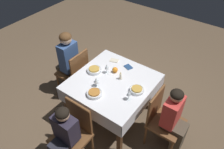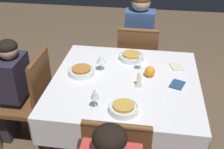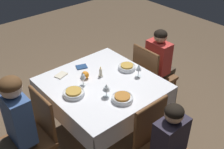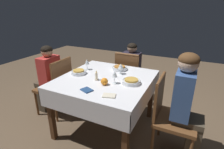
{
  "view_description": "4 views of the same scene",
  "coord_description": "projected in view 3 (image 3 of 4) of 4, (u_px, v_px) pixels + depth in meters",
  "views": [
    {
      "loc": [
        -1.34,
        1.85,
        2.86
      ],
      "look_at": [
        0.01,
        0.0,
        0.86
      ],
      "focal_mm": 35.0,
      "sensor_mm": 36.0,
      "label": 1
    },
    {
      "loc": [
        -1.84,
        -0.17,
        1.91
      ],
      "look_at": [
        -0.05,
        0.1,
        0.8
      ],
      "focal_mm": 45.0,
      "sensor_mm": 36.0,
      "label": 2
    },
    {
      "loc": [
        1.51,
        1.92,
        2.43
      ],
      "look_at": [
        -0.07,
        0.09,
        0.85
      ],
      "focal_mm": 45.0,
      "sensor_mm": 36.0,
      "label": 3
    },
    {
      "loc": [
        0.96,
        -1.78,
        1.58
      ],
      "look_at": [
        0.08,
        0.03,
        0.79
      ],
      "focal_mm": 28.0,
      "sensor_mm": 36.0,
      "label": 4
    }
  ],
  "objects": [
    {
      "name": "bowl_north",
      "position": [
        122.0,
        98.0,
        2.7
      ],
      "size": [
        0.21,
        0.21,
        0.06
      ],
      "color": "silver",
      "rests_on": "dining_table"
    },
    {
      "name": "candle_centerpiece",
      "position": [
        101.0,
        73.0,
        3.05
      ],
      "size": [
        0.06,
        0.06,
        0.12
      ],
      "color": "beige",
      "rests_on": "dining_table"
    },
    {
      "name": "ground_plane",
      "position": [
        103.0,
        133.0,
        3.37
      ],
      "size": [
        8.0,
        8.0,
        0.0
      ],
      "primitive_type": "plane",
      "color": "brown"
    },
    {
      "name": "person_child_red",
      "position": [
        160.0,
        63.0,
        3.6
      ],
      "size": [
        0.33,
        0.3,
        1.06
      ],
      "rotation": [
        0.0,
        0.0,
        -1.57
      ],
      "color": "#4C4233",
      "rests_on": "ground_plane"
    },
    {
      "name": "person_adult_denim",
      "position": [
        15.0,
        127.0,
        2.51
      ],
      "size": [
        0.34,
        0.3,
        1.18
      ],
      "rotation": [
        0.0,
        0.0,
        1.57
      ],
      "color": "#4C4233",
      "rests_on": "ground_plane"
    },
    {
      "name": "wine_glass_north",
      "position": [
        106.0,
        88.0,
        2.71
      ],
      "size": [
        0.08,
        0.08,
        0.15
      ],
      "color": "white",
      "rests_on": "dining_table"
    },
    {
      "name": "wine_glass_west",
      "position": [
        139.0,
        68.0,
        3.01
      ],
      "size": [
        0.07,
        0.07,
        0.15
      ],
      "color": "white",
      "rests_on": "dining_table"
    },
    {
      "name": "bowl_west",
      "position": [
        127.0,
        67.0,
        3.18
      ],
      "size": [
        0.2,
        0.2,
        0.06
      ],
      "color": "silver",
      "rests_on": "dining_table"
    },
    {
      "name": "dining_table",
      "position": [
        102.0,
        90.0,
        3.02
      ],
      "size": [
        1.1,
        1.14,
        0.74
      ],
      "color": "silver",
      "rests_on": "ground_plane"
    },
    {
      "name": "chair_north",
      "position": [
        159.0,
        144.0,
        2.57
      ],
      "size": [
        0.43,
        0.44,
        0.89
      ],
      "rotation": [
        0.0,
        0.0,
        3.14
      ],
      "color": "brown",
      "rests_on": "ground_plane"
    },
    {
      "name": "chair_east",
      "position": [
        34.0,
        133.0,
        2.69
      ],
      "size": [
        0.44,
        0.43,
        0.89
      ],
      "rotation": [
        0.0,
        0.0,
        1.57
      ],
      "color": "brown",
      "rests_on": "ground_plane"
    },
    {
      "name": "napkin_spare_side",
      "position": [
        61.0,
        75.0,
        3.08
      ],
      "size": [
        0.15,
        0.12,
        0.01
      ],
      "rotation": [
        0.0,
        0.0,
        0.28
      ],
      "color": "beige",
      "rests_on": "dining_table"
    },
    {
      "name": "chair_west",
      "position": [
        151.0,
        74.0,
        3.56
      ],
      "size": [
        0.44,
        0.43,
        0.89
      ],
      "rotation": [
        0.0,
        0.0,
        -1.57
      ],
      "color": "brown",
      "rests_on": "ground_plane"
    },
    {
      "name": "bowl_east",
      "position": [
        74.0,
        93.0,
        2.77
      ],
      "size": [
        0.22,
        0.22,
        0.06
      ],
      "color": "silver",
      "rests_on": "dining_table"
    },
    {
      "name": "orange_fruit",
      "position": [
        85.0,
        75.0,
        3.01
      ],
      "size": [
        0.08,
        0.08,
        0.08
      ],
      "primitive_type": "sphere",
      "color": "orange",
      "rests_on": "dining_table"
    },
    {
      "name": "wine_glass_east",
      "position": [
        83.0,
        76.0,
        2.87
      ],
      "size": [
        0.07,
        0.07,
        0.16
      ],
      "color": "white",
      "rests_on": "dining_table"
    },
    {
      "name": "napkin_red_folded",
      "position": [
        82.0,
        67.0,
        3.22
      ],
      "size": [
        0.15,
        0.13,
        0.01
      ],
      "rotation": [
        0.0,
        0.0,
        -0.36
      ],
      "color": "navy",
      "rests_on": "dining_table"
    }
  ]
}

